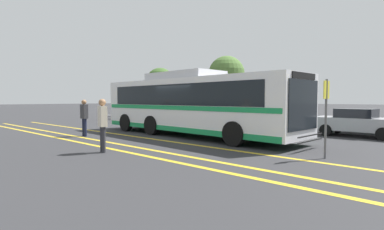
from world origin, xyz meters
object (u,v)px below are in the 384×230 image
transit_bus (192,103)px  tree_1 (226,74)px  parked_car_1 (182,114)px  parked_car_2 (249,118)px  pedestrian_1 (84,115)px  tree_0 (160,82)px  parked_car_0 (135,111)px  pedestrian_0 (103,122)px  bus_stop_sign (326,109)px  parked_car_3 (358,122)px

transit_bus → tree_1: tree_1 is taller
parked_car_1 → parked_car_2: size_ratio=0.97×
parked_car_2 → pedestrian_1: (-4.02, -8.95, 0.38)m
tree_1 → parked_car_1: bearing=-92.2°
tree_0 → tree_1: tree_1 is taller
parked_car_0 → pedestrian_0: size_ratio=2.61×
pedestrian_1 → pedestrian_0: bearing=159.3°
bus_stop_sign → transit_bus: bearing=-99.0°
parked_car_2 → pedestrian_1: pedestrian_1 is taller
transit_bus → tree_0: tree_0 is taller
transit_bus → tree_0: (-13.79, 9.93, 2.00)m
parked_car_3 → pedestrian_1: (-10.12, -9.20, 0.35)m
bus_stop_sign → tree_1: (-12.46, 11.77, 2.49)m
parked_car_0 → parked_car_2: (12.29, -0.30, -0.06)m
pedestrian_0 → pedestrian_1: bearing=-6.7°
pedestrian_0 → tree_1: 17.41m
pedestrian_1 → parked_car_1: bearing=-78.5°
transit_bus → tree_1: (-5.38, 10.28, 2.40)m
bus_stop_sign → tree_1: bearing=-130.5°
tree_1 → bus_stop_sign: bearing=-43.4°
bus_stop_sign → tree_1: 17.32m
parked_car_1 → pedestrian_0: size_ratio=2.24×
transit_bus → pedestrian_0: bearing=12.8°
parked_car_3 → parked_car_2: bearing=-86.4°
pedestrian_0 → pedestrian_1: (-4.79, 1.80, -0.02)m
parked_car_1 → bus_stop_sign: (12.67, -6.40, 0.84)m
transit_bus → parked_car_3: 8.34m
parked_car_0 → pedestrian_0: bearing=-132.7°
parked_car_3 → tree_0: tree_0 is taller
parked_car_1 → transit_bus: bearing=44.5°
parked_car_0 → parked_car_1: (6.48, -0.49, -0.01)m
parked_car_2 → pedestrian_1: size_ratio=2.35×
parked_car_0 → pedestrian_1: (8.27, -9.25, 0.32)m
transit_bus → bus_stop_sign: bearing=81.0°
transit_bus → pedestrian_0: (0.99, -5.65, -0.57)m
parked_car_0 → tree_1: (6.69, 4.88, 3.32)m
parked_car_3 → pedestrian_0: size_ratio=2.17×
parked_car_1 → tree_0: size_ratio=0.81×
pedestrian_0 → tree_1: size_ratio=0.33×
parked_car_3 → parked_car_1: bearing=-86.6°
parked_car_0 → pedestrian_1: pedestrian_1 is taller
parked_car_0 → pedestrian_0: pedestrian_0 is taller
parked_car_2 → pedestrian_0: size_ratio=2.31×
transit_bus → parked_car_2: bearing=-179.7°
transit_bus → tree_0: bearing=-122.9°
pedestrian_0 → tree_0: tree_0 is taller
parked_car_1 → tree_0: bearing=-125.7°
transit_bus → parked_car_1: size_ratio=2.89×
parked_car_0 → parked_car_3: (18.39, -0.04, -0.02)m
pedestrian_1 → tree_1: 14.53m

